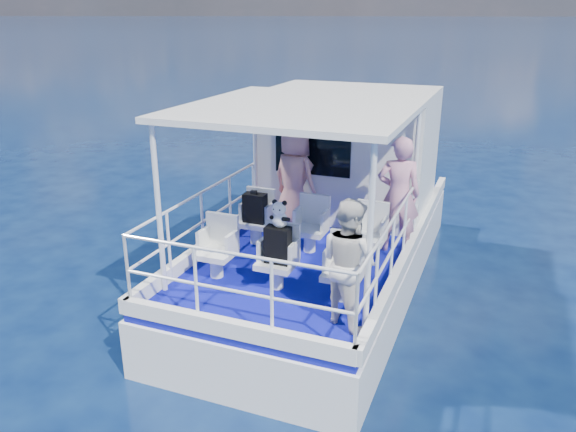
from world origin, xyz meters
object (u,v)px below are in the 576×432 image
object	(u,v)px
passenger_stbd_aft	(349,262)
backpack_center	(278,245)
panda	(280,214)
passenger_port_fwd	(295,179)

from	to	relation	value
passenger_stbd_aft	backpack_center	bearing A→B (deg)	6.24
passenger_stbd_aft	panda	distance (m)	1.20
passenger_stbd_aft	backpack_center	distance (m)	1.18
backpack_center	panda	world-z (taller)	panda
passenger_port_fwd	backpack_center	bearing A→B (deg)	125.93
passenger_stbd_aft	backpack_center	size ratio (longest dim) A/B	3.11
passenger_port_fwd	backpack_center	size ratio (longest dim) A/B	3.57
passenger_stbd_aft	passenger_port_fwd	bearing A→B (deg)	-27.52
passenger_port_fwd	backpack_center	xyz separation A→B (m)	(0.59, -2.13, -0.25)
passenger_stbd_aft	panda	world-z (taller)	passenger_stbd_aft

